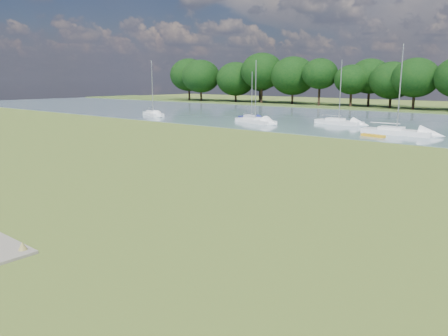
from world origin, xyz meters
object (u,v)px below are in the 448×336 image
Objects in this scene: sailboat_1 at (396,130)px; sailboat_5 at (153,113)px; sailboat_4 at (338,121)px; sailboat_7 at (255,120)px; sailboat_3 at (251,117)px; kayak at (373,135)px.

sailboat_1 is 38.69m from sailboat_5.
sailboat_7 is (-9.62, -5.40, -0.04)m from sailboat_4.
sailboat_3 is at bearing 150.56° from sailboat_7.
sailboat_3 is at bearing 172.68° from kayak.
sailboat_7 is at bearing 175.62° from sailboat_1.
sailboat_7 is at bearing 179.02° from kayak.
sailboat_4 is at bearing 143.17° from kayak.
sailboat_4 is 11.03m from sailboat_7.
sailboat_3 is 4.28m from sailboat_7.
sailboat_4 is 29.89m from sailboat_5.
sailboat_5 is (-37.52, 2.94, 0.35)m from kayak.
kayak is at bearing -111.32° from sailboat_1.
kayak is at bearing 5.23° from sailboat_3.
sailboat_5 is at bearing -160.99° from sailboat_4.
kayak is 18.42m from sailboat_7.
sailboat_5 is at bearing 178.25° from sailboat_1.
sailboat_1 is 1.14× the size of sailboat_7.
sailboat_7 is (2.90, -3.15, 0.03)m from sailboat_3.
sailboat_7 is (-17.97, 4.05, 0.31)m from kayak.
kayak is 0.31× the size of sailboat_4.
sailboat_3 is at bearing -163.39° from sailboat_4.
kayak is at bearing 5.26° from sailboat_7.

